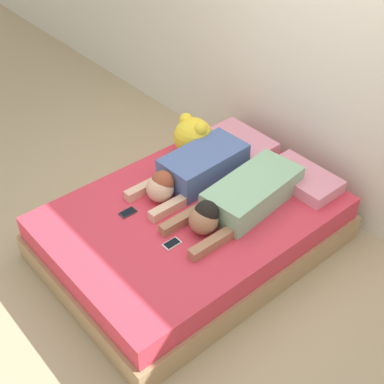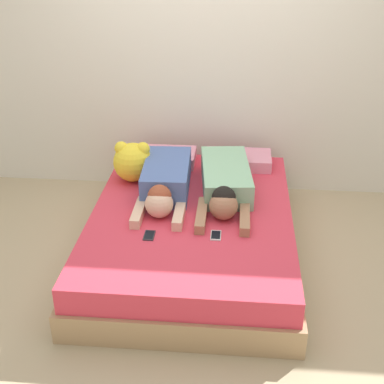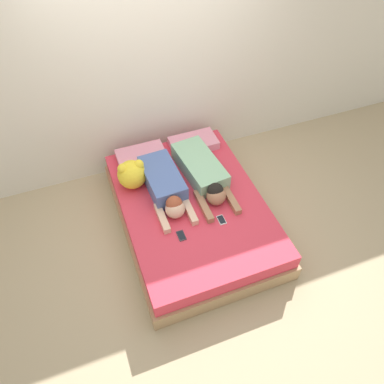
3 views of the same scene
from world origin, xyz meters
name	(u,v)px [view 1 (image 1 of 3)]	position (x,y,z in m)	size (l,w,h in m)	color
ground_plane	(192,246)	(0.00, 0.00, 0.00)	(12.00, 12.00, 0.00)	tan
wall_back	(317,43)	(0.00, 1.20, 1.30)	(12.00, 0.06, 2.60)	silver
bed	(192,228)	(0.00, 0.00, 0.19)	(1.52, 2.09, 0.39)	tan
pillow_head_left	(241,142)	(-0.33, 0.82, 0.44)	(0.56, 0.33, 0.10)	pink
pillow_head_right	(302,178)	(0.33, 0.82, 0.44)	(0.56, 0.33, 0.10)	pink
person_left	(193,170)	(-0.23, 0.21, 0.50)	(0.37, 0.96, 0.23)	#4C66A5
person_right	(241,198)	(0.23, 0.26, 0.49)	(0.44, 1.12, 0.24)	#8CBF99
cell_phone_left	(128,212)	(-0.26, -0.38, 0.39)	(0.07, 0.12, 0.01)	#2D2D33
cell_phone_right	(172,244)	(0.19, -0.34, 0.39)	(0.07, 0.12, 0.01)	silver
plush_toy	(193,136)	(-0.52, 0.46, 0.55)	(0.32, 0.32, 0.33)	yellow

